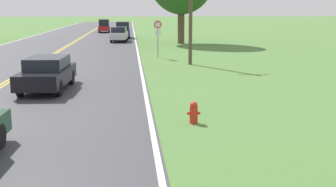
# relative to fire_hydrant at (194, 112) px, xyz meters

# --- Properties ---
(fire_hydrant) EXTENTS (0.42, 0.26, 0.71)m
(fire_hydrant) POSITION_rel_fire_hydrant_xyz_m (0.00, 0.00, 0.00)
(fire_hydrant) COLOR red
(fire_hydrant) RESTS_ON ground
(traffic_sign) EXTENTS (0.60, 0.10, 2.78)m
(traffic_sign) POSITION_rel_fire_hydrant_xyz_m (0.05, 18.29, 1.74)
(traffic_sign) COLOR gray
(traffic_sign) RESTS_ON ground
(utility_pole_midground) EXTENTS (1.80, 0.24, 7.30)m
(utility_pole_midground) POSITION_rel_fire_hydrant_xyz_m (1.93, 14.40, 3.44)
(utility_pole_midground) COLOR brown
(utility_pole_midground) RESTS_ON ground
(car_black_sedan_mid_near) EXTENTS (2.04, 4.69, 1.49)m
(car_black_sedan_mid_near) POSITION_rel_fire_hydrant_xyz_m (-5.76, 6.24, 0.42)
(car_black_sedan_mid_near) COLOR black
(car_black_sedan_mid_near) RESTS_ON ground
(car_silver_suv_mid_far) EXTENTS (1.95, 4.76, 1.65)m
(car_silver_suv_mid_far) POSITION_rel_fire_hydrant_xyz_m (-3.20, 34.47, 0.53)
(car_silver_suv_mid_far) COLOR black
(car_silver_suv_mid_far) RESTS_ON ground
(car_dark_blue_van_receding) EXTENTS (1.81, 4.24, 2.03)m
(car_dark_blue_van_receding) POSITION_rel_fire_hydrant_xyz_m (-2.86, 40.15, 0.68)
(car_dark_blue_van_receding) COLOR black
(car_dark_blue_van_receding) RESTS_ON ground
(car_red_van_distant) EXTENTS (1.89, 4.75, 2.01)m
(car_red_van_distant) POSITION_rel_fire_hydrant_xyz_m (-5.97, 53.42, 0.67)
(car_red_van_distant) COLOR black
(car_red_van_distant) RESTS_ON ground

